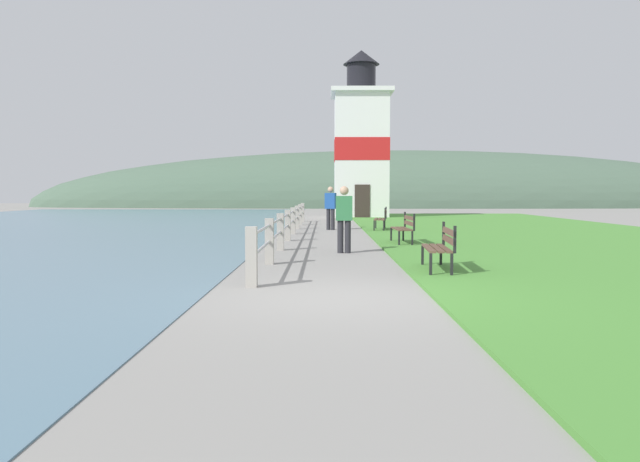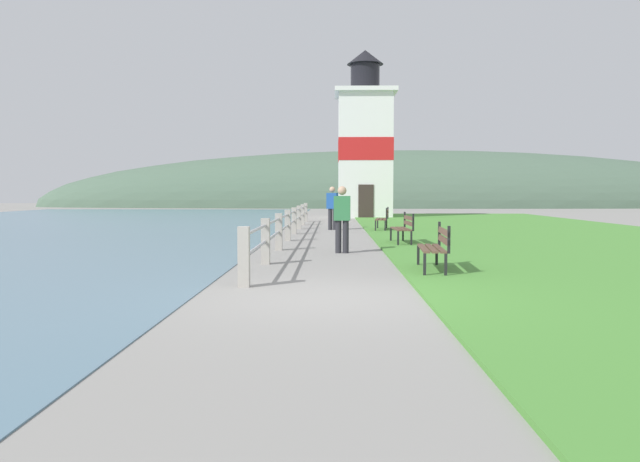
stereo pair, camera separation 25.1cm
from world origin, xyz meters
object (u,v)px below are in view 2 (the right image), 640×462
at_px(park_bench_far, 384,217).
at_px(lighthouse, 365,146).
at_px(park_bench_near, 436,245).
at_px(person_by_railing, 332,206).
at_px(park_bench_midway, 404,227).
at_px(person_strolling, 342,217).

bearing_deg(park_bench_far, lighthouse, -82.96).
distance_m(park_bench_near, park_bench_far, 12.99).
relative_size(park_bench_near, person_by_railing, 0.96).
bearing_deg(lighthouse, person_by_railing, -98.65).
xyz_separation_m(park_bench_midway, lighthouse, (-0.13, 20.23, 3.84)).
xyz_separation_m(park_bench_midway, park_bench_far, (-0.06, 6.62, 0.00)).
bearing_deg(person_by_railing, park_bench_far, -88.01).
relative_size(park_bench_far, person_by_railing, 1.03).
distance_m(park_bench_near, park_bench_midway, 6.37).
relative_size(park_bench_midway, park_bench_far, 0.91).
distance_m(park_bench_midway, person_by_railing, 7.58).
relative_size(park_bench_near, person_strolling, 1.00).
height_order(park_bench_far, lighthouse, lighthouse).
distance_m(park_bench_near, person_strolling, 4.24).
distance_m(park_bench_far, person_strolling, 9.32).
xyz_separation_m(park_bench_near, park_bench_midway, (0.11, 6.37, -0.00)).
distance_m(park_bench_near, person_by_railing, 13.79).
bearing_deg(park_bench_far, person_by_railing, -10.90).
xyz_separation_m(person_strolling, person_by_railing, (-0.26, 9.79, 0.04)).
relative_size(lighthouse, person_by_railing, 5.74).
bearing_deg(park_bench_midway, park_bench_near, 87.00).
bearing_deg(person_by_railing, person_strolling, -158.86).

